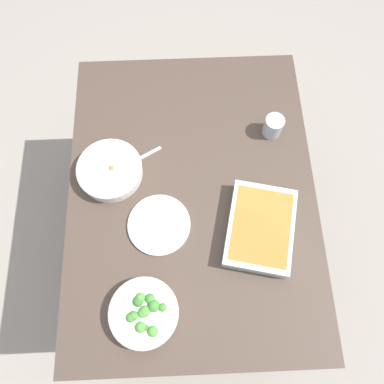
{
  "coord_description": "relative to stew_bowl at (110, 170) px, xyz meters",
  "views": [
    {
      "loc": [
        0.46,
        -0.02,
        1.99
      ],
      "look_at": [
        0.0,
        0.0,
        0.74
      ],
      "focal_mm": 34.21,
      "sensor_mm": 36.0,
      "label": 1
    }
  ],
  "objects": [
    {
      "name": "ground_plane",
      "position": [
        0.08,
        0.29,
        -0.77
      ],
      "size": [
        6.0,
        6.0,
        0.0
      ],
      "primitive_type": "plane",
      "color": "#9E9389"
    },
    {
      "name": "dining_table",
      "position": [
        0.08,
        0.29,
        -0.12
      ],
      "size": [
        1.2,
        0.9,
        0.74
      ],
      "color": "#4C3D33",
      "rests_on": "ground_plane"
    },
    {
      "name": "stew_bowl",
      "position": [
        0.0,
        0.0,
        0.0
      ],
      "size": [
        0.24,
        0.24,
        0.06
      ],
      "color": "silver",
      "rests_on": "dining_table"
    },
    {
      "name": "broccoli_bowl",
      "position": [
        0.5,
        0.13,
        -0.0
      ],
      "size": [
        0.22,
        0.22,
        0.07
      ],
      "color": "silver",
      "rests_on": "dining_table"
    },
    {
      "name": "baking_dish",
      "position": [
        0.24,
        0.52,
        0.0
      ],
      "size": [
        0.34,
        0.28,
        0.06
      ],
      "color": "silver",
      "rests_on": "dining_table"
    },
    {
      "name": "drink_cup",
      "position": [
        -0.15,
        0.61,
        0.01
      ],
      "size": [
        0.07,
        0.07,
        0.08
      ],
      "color": "#B2BCC6",
      "rests_on": "dining_table"
    },
    {
      "name": "side_plate",
      "position": [
        0.2,
        0.17,
        -0.03
      ],
      "size": [
        0.22,
        0.22,
        0.01
      ],
      "primitive_type": "cylinder",
      "color": "white",
      "rests_on": "dining_table"
    },
    {
      "name": "spoon_by_stew",
      "position": [
        -0.05,
        0.08,
        -0.03
      ],
      "size": [
        0.1,
        0.16,
        0.01
      ],
      "color": "silver",
      "rests_on": "dining_table"
    }
  ]
}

